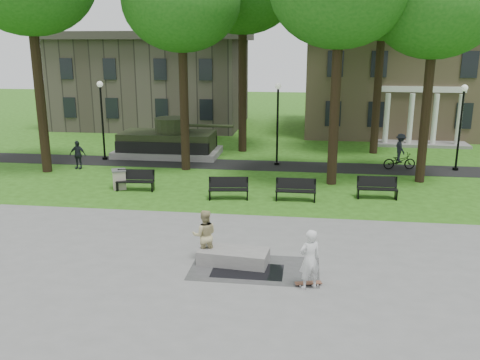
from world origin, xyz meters
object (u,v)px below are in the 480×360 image
object	(u,v)px
concrete_block	(234,256)
friend_watching	(205,235)
trash_bin	(119,179)
park_bench_0	(136,180)
skateboarder	(310,259)
cyclist	(400,155)

from	to	relation	value
concrete_block	friend_watching	xyz separation A→B (m)	(-0.96, 0.15, 0.62)
trash_bin	friend_watching	bearing A→B (deg)	-53.19
concrete_block	park_bench_0	world-z (taller)	park_bench_0
skateboarder	park_bench_0	world-z (taller)	skateboarder
cyclist	skateboarder	bearing A→B (deg)	152.06
concrete_block	park_bench_0	size ratio (longest dim) A/B	1.20
cyclist	park_bench_0	world-z (taller)	cyclist
park_bench_0	concrete_block	bearing A→B (deg)	-56.90
friend_watching	trash_bin	size ratio (longest dim) A/B	1.75
friend_watching	cyclist	bearing A→B (deg)	-134.26
concrete_block	skateboarder	distance (m)	2.87
concrete_block	cyclist	xyz separation A→B (m)	(7.39, 13.91, 0.58)
concrete_block	friend_watching	world-z (taller)	friend_watching
park_bench_0	friend_watching	bearing A→B (deg)	-61.15
friend_watching	trash_bin	xyz separation A→B (m)	(-5.81, 7.76, -0.38)
skateboarder	park_bench_0	size ratio (longest dim) A/B	0.97
cyclist	trash_bin	world-z (taller)	cyclist
concrete_block	park_bench_0	bearing A→B (deg)	127.10
park_bench_0	trash_bin	world-z (taller)	park_bench_0
friend_watching	park_bench_0	bearing A→B (deg)	-70.15
concrete_block	cyclist	distance (m)	15.76
skateboarder	friend_watching	size ratio (longest dim) A/B	1.06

